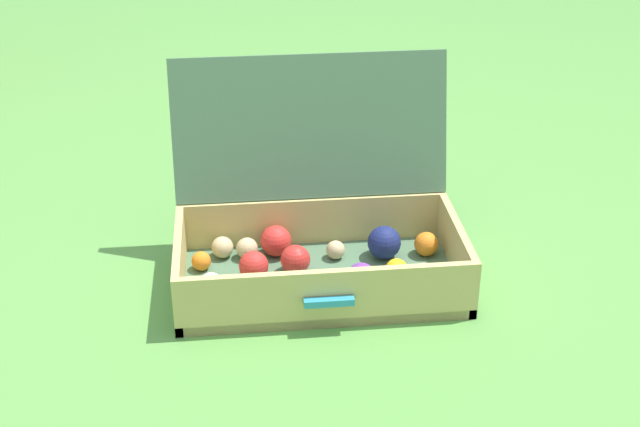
% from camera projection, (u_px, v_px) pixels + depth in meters
% --- Properties ---
extents(ground_plane, '(16.00, 16.00, 0.00)m').
position_uv_depth(ground_plane, '(312.00, 302.00, 2.06)').
color(ground_plane, '#569342').
extents(open_suitcase, '(0.67, 0.48, 0.49)m').
position_uv_depth(open_suitcase, '(318.00, 234.00, 2.12)').
color(open_suitcase, '#4C7051').
rests_on(open_suitcase, ground).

